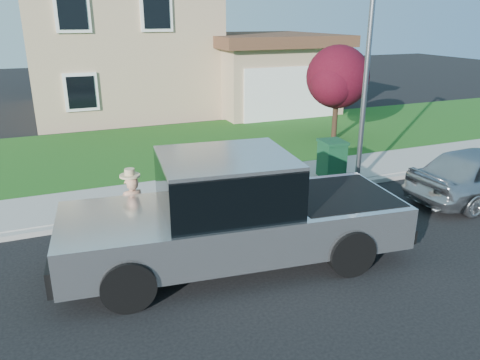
# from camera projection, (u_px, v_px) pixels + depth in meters

# --- Properties ---
(ground) EXTENTS (80.00, 80.00, 0.00)m
(ground) POSITION_uv_depth(u_px,v_px,m) (263.00, 261.00, 9.02)
(ground) COLOR black
(ground) RESTS_ON ground
(curb) EXTENTS (40.00, 0.20, 0.12)m
(curb) POSITION_uv_depth(u_px,v_px,m) (251.00, 199.00, 11.89)
(curb) COLOR gray
(curb) RESTS_ON ground
(sidewalk) EXTENTS (40.00, 2.00, 0.15)m
(sidewalk) POSITION_uv_depth(u_px,v_px,m) (235.00, 185.00, 12.84)
(sidewalk) COLOR gray
(sidewalk) RESTS_ON ground
(lawn) EXTENTS (40.00, 7.00, 0.10)m
(lawn) POSITION_uv_depth(u_px,v_px,m) (188.00, 146.00, 16.78)
(lawn) COLOR #174313
(lawn) RESTS_ON ground
(house) EXTENTS (14.00, 11.30, 6.85)m
(house) POSITION_uv_depth(u_px,v_px,m) (146.00, 44.00, 22.73)
(house) COLOR tan
(house) RESTS_ON ground
(pickup_truck) EXTENTS (6.70, 2.89, 2.14)m
(pickup_truck) POSITION_uv_depth(u_px,v_px,m) (233.00, 214.00, 8.69)
(pickup_truck) COLOR black
(pickup_truck) RESTS_ON ground
(woman) EXTENTS (0.61, 0.46, 1.66)m
(woman) POSITION_uv_depth(u_px,v_px,m) (133.00, 210.00, 9.41)
(woman) COLOR tan
(woman) RESTS_ON ground
(ornamental_tree) EXTENTS (2.49, 2.25, 3.42)m
(ornamental_tree) POSITION_uv_depth(u_px,v_px,m) (338.00, 80.00, 16.82)
(ornamental_tree) COLOR black
(ornamental_tree) RESTS_ON lawn
(trash_bin) EXTENTS (0.70, 0.79, 1.06)m
(trash_bin) POSITION_uv_depth(u_px,v_px,m) (332.00, 159.00, 13.11)
(trash_bin) COLOR #113E23
(trash_bin) RESTS_ON sidewalk
(street_lamp) EXTENTS (0.30, 0.74, 5.65)m
(street_lamp) POSITION_uv_depth(u_px,v_px,m) (368.00, 68.00, 11.77)
(street_lamp) COLOR slate
(street_lamp) RESTS_ON ground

